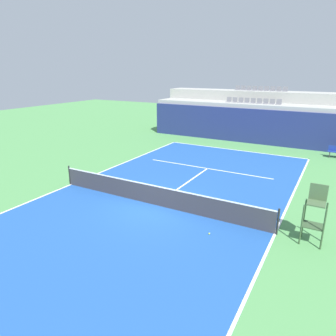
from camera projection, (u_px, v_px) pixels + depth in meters
name	position (u px, v px, depth m)	size (l,w,h in m)	color
ground_plane	(155.00, 205.00, 14.38)	(80.00, 80.00, 0.00)	#4C8C4C
court_surface	(155.00, 205.00, 14.38)	(11.00, 24.00, 0.01)	#1E4C99
baseline_far	(234.00, 150.00, 24.29)	(11.00, 0.10, 0.00)	white
sideline_left	(71.00, 184.00, 16.93)	(0.10, 24.00, 0.00)	white
sideline_right	(275.00, 234.00, 11.83)	(0.10, 24.00, 0.00)	white
service_line_far	(207.00, 168.00, 19.69)	(8.26, 0.10, 0.00)	white
centre_service_line	(185.00, 184.00, 17.04)	(0.10, 6.40, 0.00)	white
back_wall	(247.00, 126.00, 26.39)	(17.93, 0.30, 2.92)	navy
stands_tier_lower	(251.00, 122.00, 27.46)	(17.93, 2.40, 3.26)	#9E9E99
stands_tier_upper	(258.00, 113.00, 29.31)	(17.93, 2.40, 4.19)	#9E9E99
seating_row_lower	(253.00, 102.00, 27.00)	(4.84, 0.44, 0.44)	slate
seating_row_upper	(260.00, 89.00, 28.71)	(4.84, 0.44, 0.44)	slate
tennis_net	(155.00, 195.00, 14.23)	(11.08, 0.08, 1.07)	black
umpire_chair	(315.00, 213.00, 10.93)	(0.76, 0.66, 2.20)	#334C2D
tennis_ball_0	(209.00, 234.00, 11.78)	(0.07, 0.07, 0.07)	#CCE033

